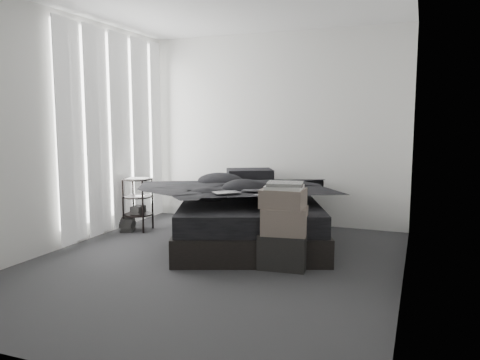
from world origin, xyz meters
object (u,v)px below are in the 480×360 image
(laptop, at_px, (282,177))
(side_stand, at_px, (138,205))
(box_lower, at_px, (284,250))
(bed, at_px, (249,230))

(laptop, distance_m, side_stand, 1.95)
(box_lower, bearing_deg, laptop, 107.24)
(bed, bearing_deg, side_stand, 157.01)
(bed, distance_m, side_stand, 1.57)
(laptop, distance_m, box_lower, 1.16)
(side_stand, distance_m, box_lower, 2.35)
(bed, xyz_separation_m, laptop, (0.34, 0.19, 0.62))
(bed, xyz_separation_m, box_lower, (0.64, -0.77, 0.03))
(bed, bearing_deg, box_lower, -71.76)
(side_stand, bearing_deg, box_lower, -20.37)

